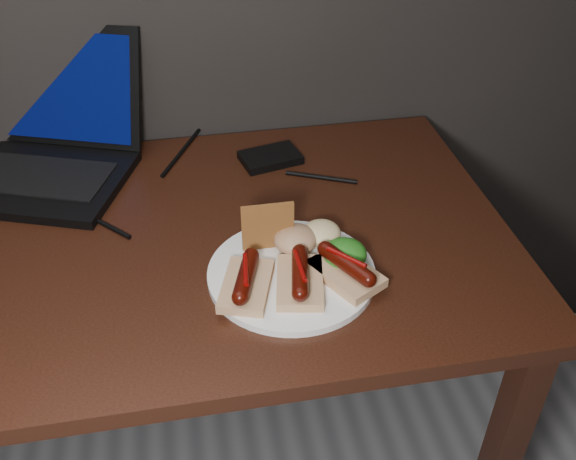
{
  "coord_description": "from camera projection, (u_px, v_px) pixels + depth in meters",
  "views": [
    {
      "loc": [
        0.16,
        0.5,
        1.43
      ],
      "look_at": [
        0.3,
        1.28,
        0.82
      ],
      "focal_mm": 40.0,
      "sensor_mm": 36.0,
      "label": 1
    }
  ],
  "objects": [
    {
      "name": "desk",
      "position": [
        110.0,
        286.0,
        1.13
      ],
      "size": [
        1.4,
        0.7,
        0.75
      ],
      "color": "#371A0D",
      "rests_on": "ground"
    },
    {
      "name": "laptop",
      "position": [
        42.0,
        143.0,
        1.24
      ],
      "size": [
        0.44,
        0.43,
        0.25
      ],
      "color": "black",
      "rests_on": "desk"
    },
    {
      "name": "crispbread",
      "position": [
        268.0,
        226.0,
        1.03
      ],
      "size": [
        0.08,
        0.01,
        0.08
      ],
      "primitive_type": "cube",
      "color": "#AD642F",
      "rests_on": "plate"
    },
    {
      "name": "bread_sausage_left",
      "position": [
        246.0,
        281.0,
        0.96
      ],
      "size": [
        0.1,
        0.13,
        0.04
      ],
      "color": "#E0B484",
      "rests_on": "plate"
    },
    {
      "name": "hard_drive",
      "position": [
        270.0,
        158.0,
        1.29
      ],
      "size": [
        0.13,
        0.1,
        0.02
      ],
      "primitive_type": "cube",
      "rotation": [
        0.0,
        0.0,
        0.23
      ],
      "color": "black",
      "rests_on": "desk"
    },
    {
      "name": "bread_sausage_center",
      "position": [
        300.0,
        278.0,
        0.97
      ],
      "size": [
        0.09,
        0.13,
        0.04
      ],
      "color": "#E0B484",
      "rests_on": "plate"
    },
    {
      "name": "bread_sausage_right",
      "position": [
        346.0,
        269.0,
        0.99
      ],
      "size": [
        0.12,
        0.13,
        0.04
      ],
      "color": "#E0B484",
      "rests_on": "plate"
    },
    {
      "name": "salad_greens",
      "position": [
        345.0,
        254.0,
        1.01
      ],
      "size": [
        0.07,
        0.07,
        0.04
      ],
      "primitive_type": "ellipsoid",
      "color": "#175911",
      "rests_on": "plate"
    },
    {
      "name": "salsa_mound",
      "position": [
        295.0,
        239.0,
        1.04
      ],
      "size": [
        0.07,
        0.07,
        0.04
      ],
      "primitive_type": "ellipsoid",
      "color": "maroon",
      "rests_on": "plate"
    },
    {
      "name": "desk_cables",
      "position": [
        104.0,
        194.0,
        1.19
      ],
      "size": [
        0.95,
        0.42,
        0.01
      ],
      "color": "black",
      "rests_on": "desk"
    },
    {
      "name": "plate",
      "position": [
        291.0,
        273.0,
        1.01
      ],
      "size": [
        0.33,
        0.33,
        0.01
      ],
      "primitive_type": "cylinder",
      "rotation": [
        0.0,
        0.0,
        -0.26
      ],
      "color": "white",
      "rests_on": "desk"
    },
    {
      "name": "coleslaw_mound",
      "position": [
        322.0,
        233.0,
        1.06
      ],
      "size": [
        0.06,
        0.06,
        0.04
      ],
      "primitive_type": "ellipsoid",
      "color": "beige",
      "rests_on": "plate"
    }
  ]
}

